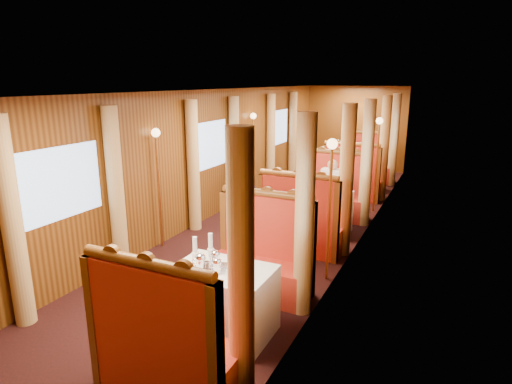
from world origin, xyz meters
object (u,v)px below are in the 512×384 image
Objects in this scene: table_far at (361,174)px; fruit_plate at (242,275)px; table_near at (223,301)px; table_mid at (319,212)px; rose_vase_far at (363,153)px; banquette_near_fwd at (165,349)px; teapot_back at (215,260)px; banquette_far_fwd at (352,181)px; teapot_left at (201,264)px; banquette_far_aft at (369,165)px; banquette_mid_fwd at (300,227)px; banquette_near_aft at (262,262)px; banquette_mid_aft at (335,196)px; steward at (244,177)px; tea_tray at (211,267)px; teapot_right at (217,267)px; passenger at (331,184)px; rose_vase_mid at (319,182)px.

fruit_plate is (0.28, -7.08, 0.39)m from table_far.
table_far is at bearing 90.00° from table_near.
table_mid is 2.92× the size of rose_vase_far.
teapot_back is at bearing 95.49° from banquette_near_fwd.
banquette_far_fwd reaches higher than teapot_left.
banquette_mid_fwd is at bearing -90.00° from banquette_far_aft.
table_mid is (0.00, 2.49, -0.05)m from banquette_near_aft.
banquette_mid_aft is 1.85m from steward.
banquette_mid_fwd is 2.53m from tea_tray.
tea_tray reaches higher than table_near.
banquette_near_fwd is at bearing -82.92° from tea_tray.
teapot_right is 0.17m from teapot_back.
banquette_near_aft is 3.94× the size of tea_tray.
teapot_left is 1.06× the size of teapot_back.
fruit_plate is (0.40, -0.06, 0.01)m from tea_tray.
tea_tray is at bearing -91.56° from banquette_mid_aft.
banquette_near_fwd reaches higher than table_far.
banquette_near_aft is 3.23m from passenger.
fruit_plate is at bearing -2.51° from teapot_back.
steward is at bearing 113.39° from table_near.
passenger is (-0.00, 4.23, 0.37)m from table_near.
table_mid is at bearing -90.37° from rose_vase_far.
banquette_mid_aft is at bearing 90.00° from banquette_mid_fwd.
banquette_far_aft is at bearing 90.00° from table_far.
banquette_far_aft reaches higher than teapot_back.
table_near is 2.92× the size of rose_vase_mid.
banquette_far_fwd reaches higher than teapot_back.
rose_vase_mid is at bearing 91.71° from banquette_mid_fwd.
banquette_near_aft is at bearing 53.71° from steward.
steward is (-1.39, 3.75, 0.02)m from teapot_left.
rose_vase_far is at bearing -88.69° from banquette_far_aft.
rose_vase_far is (0.02, -0.99, 0.50)m from banquette_far_aft.
rose_vase_far reaches higher than teapot_back.
banquette_far_fwd is at bearing 90.00° from banquette_mid_aft.
banquette_far_aft is (0.00, 7.00, 0.00)m from banquette_near_aft.
banquette_near_aft reaches higher than passenger.
rose_vase_far is 0.47× the size of passenger.
table_near is 3.50m from table_mid.
passenger is at bearing 103.49° from teapot_back.
teapot_left is 0.49× the size of rose_vase_far.
fruit_plate is at bearing -75.88° from banquette_near_aft.
table_far is 3.09× the size of tea_tray.
banquette_near_fwd reaches higher than fruit_plate.
table_mid is 0.78× the size of banquette_mid_aft.
fruit_plate is (0.28, -3.58, 0.39)m from table_mid.
teapot_left is at bearing -92.38° from passenger.
table_far is at bearing 90.00° from banquette_near_aft.
table_near is 4.25m from passenger.
tea_tray is at bearing -90.88° from banquette_far_aft.
teapot_right is 0.42× the size of rose_vase_mid.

